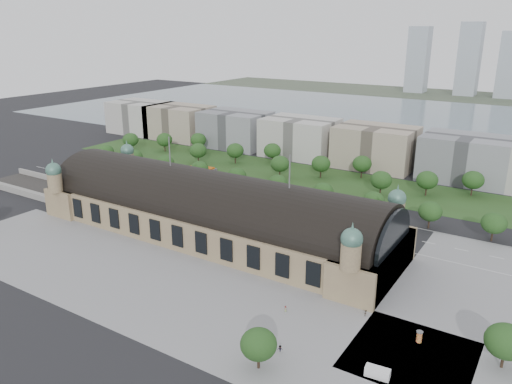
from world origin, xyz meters
The scene contains 64 objects.
ground centered at (0.00, 0.00, 0.00)m, with size 900.00×900.00×0.00m, color black.
station centered at (0.00, 0.00, 10.28)m, with size 150.00×48.40×44.30m.
track_cutting centered at (-110.00, -2.21, 0.70)m, with size 70.00×24.00×3.10m.
plaza_south centered at (10.00, -44.00, 0.00)m, with size 190.00×48.00×0.12m, color gray.
plaza_east centered at (103.00, 0.00, 0.00)m, with size 56.00×100.00×0.12m, color gray.
road_slab centered at (-20.00, 38.00, 0.00)m, with size 260.00×26.00×0.10m, color black.
grass_belt centered at (-15.00, 93.00, 0.00)m, with size 300.00×45.00×0.10m, color #29451B.
petrol_station centered at (-53.91, 65.28, 2.95)m, with size 14.00×13.00×5.05m.
lake centered at (0.00, 298.00, 0.00)m, with size 700.00×320.00×0.08m, color slate.
far_shore centered at (0.00, 498.00, 0.00)m, with size 700.00×120.00×0.14m, color #44513D.
far_tower_left centered at (-60.00, 508.00, 40.00)m, with size 24.00×24.00×80.00m, color #9EA8B2.
far_tower_mid centered at (0.00, 508.00, 42.50)m, with size 24.00×24.00×85.00m, color #9EA8B2.
far_tower_right centered at (45.00, 508.00, 37.50)m, with size 24.00×24.00×75.00m, color #9EA8B2.
office_0 centered at (-170.00, 133.00, 12.00)m, with size 45.00×32.00×24.00m, color #B8B5AE.
office_1 centered at (-130.00, 133.00, 12.00)m, with size 45.00×32.00×24.00m, color tan.
office_2 centered at (-80.00, 133.00, 12.00)m, with size 45.00×32.00×24.00m, color gray.
office_3 centered at (-30.00, 133.00, 12.00)m, with size 45.00×32.00×24.00m, color #B8B5AE.
office_4 centered at (20.00, 133.00, 12.00)m, with size 45.00×32.00×24.00m, color tan.
office_5 centered at (70.00, 133.00, 12.00)m, with size 45.00×32.00×24.00m, color gray.
tree_row_0 centered at (-120.00, 53.00, 7.43)m, with size 9.60×9.60×11.52m.
tree_row_1 centered at (-96.00, 53.00, 7.43)m, with size 9.60×9.60×11.52m.
tree_row_2 centered at (-72.00, 53.00, 7.43)m, with size 9.60×9.60×11.52m.
tree_row_3 centered at (-48.00, 53.00, 7.43)m, with size 9.60×9.60×11.52m.
tree_row_4 centered at (-24.00, 53.00, 7.43)m, with size 9.60×9.60×11.52m.
tree_row_5 centered at (0.00, 53.00, 7.43)m, with size 9.60×9.60×11.52m.
tree_row_6 centered at (24.00, 53.00, 7.43)m, with size 9.60×9.60×11.52m.
tree_row_7 centered at (48.00, 53.00, 7.43)m, with size 9.60×9.60×11.52m.
tree_row_8 centered at (72.00, 53.00, 7.43)m, with size 9.60×9.60×11.52m.
tree_row_9 centered at (96.00, 53.00, 7.43)m, with size 9.60×9.60×11.52m.
tree_belt_0 centered at (-130.00, 83.00, 8.05)m, with size 10.40×10.40×12.48m.
tree_belt_1 centered at (-111.00, 95.00, 8.05)m, with size 10.40×10.40×12.48m.
tree_belt_2 centered at (-92.00, 107.00, 8.05)m, with size 10.40×10.40×12.48m.
tree_belt_3 centered at (-73.00, 83.00, 8.05)m, with size 10.40×10.40×12.48m.
tree_belt_4 centered at (-54.00, 95.00, 8.05)m, with size 10.40×10.40×12.48m.
tree_belt_5 centered at (-35.00, 107.00, 8.05)m, with size 10.40×10.40×12.48m.
tree_belt_6 centered at (-16.00, 83.00, 8.05)m, with size 10.40×10.40×12.48m.
tree_belt_7 centered at (3.00, 95.00, 8.05)m, with size 10.40×10.40×12.48m.
tree_belt_8 centered at (22.00, 107.00, 8.05)m, with size 10.40×10.40×12.48m.
tree_belt_9 centered at (41.00, 83.00, 8.05)m, with size 10.40×10.40×12.48m.
tree_belt_10 centered at (60.00, 95.00, 8.05)m, with size 10.40×10.40×12.48m.
tree_belt_11 centered at (79.00, 107.00, 8.05)m, with size 10.40×10.40×12.48m.
tree_plaza_ne centered at (110.00, -28.00, 7.43)m, with size 10.00×10.00×11.69m.
tree_plaza_s centered at (60.00, -60.00, 6.80)m, with size 9.00×9.00×10.64m.
traffic_car_0 centered at (-113.60, 31.94, 0.67)m, with size 1.58×3.92×1.34m, color silver.
traffic_car_1 centered at (-79.61, 47.20, 0.72)m, with size 1.52×4.37×1.44m, color gray.
traffic_car_2 centered at (-67.03, 34.58, 0.72)m, with size 2.39×5.17×1.44m, color black.
traffic_car_3 centered at (-32.42, 44.85, 0.79)m, with size 2.22×5.45×1.58m, color maroon.
traffic_car_4 centered at (1.40, 29.71, 0.72)m, with size 1.70×4.22×1.44m, color #1B274C.
traffic_car_6 centered at (61.91, 29.32, 0.79)m, with size 2.63×5.71×1.59m, color silver.
parked_car_0 centered at (-53.24, 21.00, 0.64)m, with size 1.35×3.86×1.27m, color black.
parked_car_1 centered at (-70.75, 21.00, 0.64)m, with size 2.14×4.63×1.29m, color maroon.
parked_car_2 centered at (-71.33, 25.00, 0.71)m, with size 2.00×4.92×1.43m, color #1B274C.
parked_car_3 centered at (-64.88, 21.00, 0.75)m, with size 1.78×4.42×1.51m, color #54575B.
parked_car_4 centered at (-56.47, 21.00, 0.64)m, with size 1.36×3.91×1.29m, color silver.
parked_car_5 centered at (-32.11, 25.00, 0.78)m, with size 2.58×5.60×1.56m, color #94989C.
parked_car_6 centered at (-36.81, 25.00, 0.66)m, with size 1.85×4.56×1.32m, color black.
bus_west centered at (1.86, 27.00, 1.66)m, with size 2.78×11.89×3.31m, color #B9481D.
bus_mid centered at (2.99, 27.00, 1.75)m, with size 2.93×12.54×3.49m, color beige.
bus_east centered at (14.41, 30.78, 1.50)m, with size 2.52×10.78×3.00m, color silver.
van_east centered at (85.27, -47.75, 1.21)m, with size 6.03×2.90×2.52m.
advertising_column centered at (90.13, -28.46, 1.72)m, with size 1.74×1.74×3.31m.
pedestrian_0 centered at (53.19, -34.34, 0.92)m, with size 0.90×0.52×1.84m, color gray.
pedestrian_2 centered at (73.83, -24.00, 0.98)m, with size 0.95×0.55×1.96m, color gray.
pedestrian_4 centered at (61.30, -51.70, 0.99)m, with size 1.28×0.55×1.98m, color gray.
Camera 1 is at (114.04, -146.33, 79.08)m, focal length 35.00 mm.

